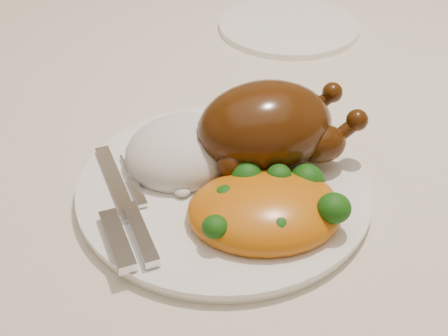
{
  "coord_description": "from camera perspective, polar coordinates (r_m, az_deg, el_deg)",
  "views": [
    {
      "loc": [
        -0.13,
        -0.69,
        1.17
      ],
      "look_at": [
        -0.05,
        -0.2,
        0.8
      ],
      "focal_mm": 50.0,
      "sensor_mm": 36.0,
      "label": 1
    }
  ],
  "objects": [
    {
      "name": "tablecloth",
      "position": [
        0.82,
        1.44,
        5.41
      ],
      "size": [
        1.73,
        1.03,
        0.18
      ],
      "color": "beige",
      "rests_on": "dining_table"
    },
    {
      "name": "rice_mound",
      "position": [
        0.65,
        -3.66,
        1.46
      ],
      "size": [
        0.16,
        0.15,
        0.07
      ],
      "rotation": [
        0.0,
        0.0,
        0.38
      ],
      "color": "silver",
      "rests_on": "dinner_plate"
    },
    {
      "name": "dinner_plate",
      "position": [
        0.63,
        0.0,
        -1.89
      ],
      "size": [
        0.37,
        0.37,
        0.01
      ],
      "primitive_type": "cylinder",
      "rotation": [
        0.0,
        0.0,
        -0.32
      ],
      "color": "white",
      "rests_on": "tablecloth"
    },
    {
      "name": "cutlery",
      "position": [
        0.59,
        -8.86,
        -4.49
      ],
      "size": [
        0.06,
        0.19,
        0.01
      ],
      "rotation": [
        0.0,
        0.0,
        0.21
      ],
      "color": "silver",
      "rests_on": "dinner_plate"
    },
    {
      "name": "roast_chicken",
      "position": [
        0.64,
        4.12,
        3.84
      ],
      "size": [
        0.18,
        0.13,
        0.09
      ],
      "rotation": [
        0.0,
        0.0,
        0.15
      ],
      "color": "#4F2508",
      "rests_on": "dinner_plate"
    },
    {
      "name": "side_plate",
      "position": [
        0.97,
        5.94,
        12.79
      ],
      "size": [
        0.23,
        0.23,
        0.01
      ],
      "primitive_type": "cylinder",
      "rotation": [
        0.0,
        0.0,
        0.1
      ],
      "color": "white",
      "rests_on": "tablecloth"
    },
    {
      "name": "dining_table",
      "position": [
        0.86,
        1.37,
        1.28
      ],
      "size": [
        1.6,
        0.9,
        0.76
      ],
      "color": "brown",
      "rests_on": "floor"
    },
    {
      "name": "mac_and_cheese",
      "position": [
        0.58,
        4.33,
        -3.69
      ],
      "size": [
        0.16,
        0.13,
        0.06
      ],
      "rotation": [
        0.0,
        0.0,
        -0.12
      ],
      "color": "orange",
      "rests_on": "dinner_plate"
    }
  ]
}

